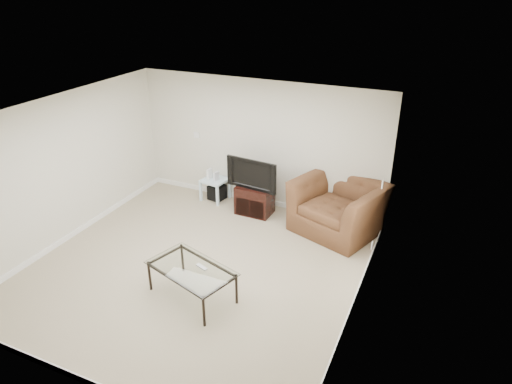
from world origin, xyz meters
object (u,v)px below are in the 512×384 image
at_px(tv_stand, 255,200).
at_px(side_table, 215,189).
at_px(subwoofer, 217,192).
at_px(recliner, 339,199).
at_px(coffee_table, 192,282).
at_px(television, 254,173).

xyz_separation_m(tv_stand, side_table, (-0.98, 0.21, -0.06)).
bearing_deg(subwoofer, recliner, -4.88).
bearing_deg(coffee_table, tv_stand, 94.79).
xyz_separation_m(tv_stand, coffee_table, (0.23, -2.69, -0.04)).
distance_m(side_table, subwoofer, 0.07).
xyz_separation_m(television, subwoofer, (-0.95, 0.25, -0.70)).
height_order(subwoofer, coffee_table, coffee_table).
height_order(subwoofer, recliner, recliner).
relative_size(television, subwoofer, 3.25).
relative_size(tv_stand, recliner, 0.46).
distance_m(side_table, coffee_table, 3.14).
distance_m(subwoofer, coffee_table, 3.14).
xyz_separation_m(side_table, subwoofer, (0.03, 0.01, -0.07)).
relative_size(side_table, recliner, 0.32).
bearing_deg(coffee_table, side_table, 112.62).
distance_m(tv_stand, side_table, 1.00).
bearing_deg(television, coffee_table, -79.18).
distance_m(tv_stand, television, 0.58).
bearing_deg(side_table, recliner, -4.50).
distance_m(television, coffee_table, 2.74).
relative_size(tv_stand, side_table, 1.43).
relative_size(television, recliner, 0.66).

